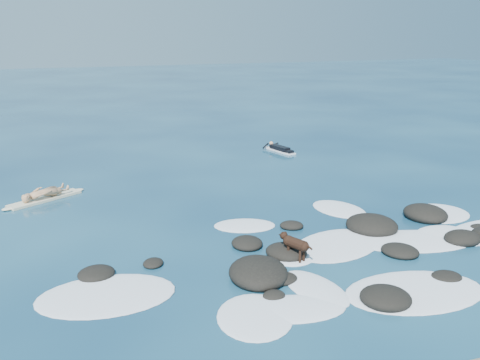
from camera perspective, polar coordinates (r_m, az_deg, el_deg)
name	(u,v)px	position (r m, az deg, el deg)	size (l,w,h in m)	color
ground	(291,247)	(15.17, 5.49, -7.10)	(160.00, 160.00, 0.00)	#0A2642
reef_rocks	(348,248)	(15.00, 11.45, -7.13)	(12.99, 6.51, 0.62)	black
breaking_foam	(365,254)	(14.99, 13.22, -7.73)	(14.55, 8.19, 0.12)	white
standing_surfer_rig	(43,181)	(20.14, -20.26, -0.07)	(2.97, 1.83, 1.84)	beige
paddling_surfer_rig	(279,149)	(26.85, 4.22, 3.33)	(1.07, 2.26, 0.39)	white
dog	(294,243)	(14.14, 5.83, -6.73)	(0.57, 1.10, 0.73)	black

